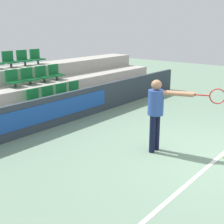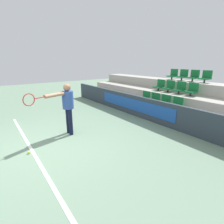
# 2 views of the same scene
# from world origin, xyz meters

# --- Properties ---
(ground_plane) EXTENTS (30.00, 30.00, 0.00)m
(ground_plane) POSITION_xyz_m (0.00, 0.00, 0.00)
(ground_plane) COLOR gray
(court_baseline) EXTENTS (6.34, 0.08, 0.01)m
(court_baseline) POSITION_xyz_m (0.00, -0.28, 0.00)
(court_baseline) COLOR white
(court_baseline) RESTS_ON ground
(barrier_wall) EXTENTS (11.55, 0.14, 0.88)m
(barrier_wall) POSITION_xyz_m (-0.02, 4.09, 0.44)
(barrier_wall) COLOR #2D3842
(barrier_wall) RESTS_ON ground
(bleacher_tier_front) EXTENTS (11.15, 0.97, 0.46)m
(bleacher_tier_front) POSITION_xyz_m (0.00, 4.65, 0.23)
(bleacher_tier_front) COLOR #ADA89E
(bleacher_tier_front) RESTS_ON ground
(bleacher_tier_middle) EXTENTS (11.15, 0.97, 0.92)m
(bleacher_tier_middle) POSITION_xyz_m (0.00, 5.62, 0.46)
(bleacher_tier_middle) COLOR #ADA89E
(bleacher_tier_middle) RESTS_ON ground
(bleacher_tier_back) EXTENTS (11.15, 0.97, 1.38)m
(bleacher_tier_back) POSITION_xyz_m (0.00, 6.59, 0.69)
(bleacher_tier_back) COLOR #ADA89E
(bleacher_tier_back) RESTS_ON ground
(stadium_chair_0) EXTENTS (0.41, 0.37, 0.52)m
(stadium_chair_0) POSITION_xyz_m (-0.82, 4.77, 0.70)
(stadium_chair_0) COLOR #333333
(stadium_chair_0) RESTS_ON bleacher_tier_front
(stadium_chair_1) EXTENTS (0.41, 0.37, 0.52)m
(stadium_chair_1) POSITION_xyz_m (-0.27, 4.77, 0.70)
(stadium_chair_1) COLOR #333333
(stadium_chair_1) RESTS_ON bleacher_tier_front
(stadium_chair_2) EXTENTS (0.41, 0.37, 0.52)m
(stadium_chair_2) POSITION_xyz_m (0.27, 4.77, 0.70)
(stadium_chair_2) COLOR #333333
(stadium_chair_2) RESTS_ON bleacher_tier_front
(stadium_chair_3) EXTENTS (0.41, 0.37, 0.52)m
(stadium_chair_3) POSITION_xyz_m (0.82, 4.77, 0.70)
(stadium_chair_3) COLOR #333333
(stadium_chair_3) RESTS_ON bleacher_tier_front
(stadium_chair_4) EXTENTS (0.41, 0.37, 0.52)m
(stadium_chair_4) POSITION_xyz_m (-0.82, 5.73, 1.16)
(stadium_chair_4) COLOR #333333
(stadium_chair_4) RESTS_ON bleacher_tier_middle
(stadium_chair_5) EXTENTS (0.41, 0.37, 0.52)m
(stadium_chair_5) POSITION_xyz_m (-0.27, 5.73, 1.16)
(stadium_chair_5) COLOR #333333
(stadium_chair_5) RESTS_ON bleacher_tier_middle
(stadium_chair_6) EXTENTS (0.41, 0.37, 0.52)m
(stadium_chair_6) POSITION_xyz_m (0.27, 5.73, 1.16)
(stadium_chair_6) COLOR #333333
(stadium_chair_6) RESTS_ON bleacher_tier_middle
(stadium_chair_7) EXTENTS (0.41, 0.37, 0.52)m
(stadium_chair_7) POSITION_xyz_m (0.82, 5.73, 1.16)
(stadium_chair_7) COLOR #333333
(stadium_chair_7) RESTS_ON bleacher_tier_middle
(stadium_chair_8) EXTENTS (0.41, 0.37, 0.52)m
(stadium_chair_8) POSITION_xyz_m (-0.82, 6.70, 1.62)
(stadium_chair_8) COLOR #333333
(stadium_chair_8) RESTS_ON bleacher_tier_back
(stadium_chair_9) EXTENTS (0.41, 0.37, 0.52)m
(stadium_chair_9) POSITION_xyz_m (-0.27, 6.70, 1.62)
(stadium_chair_9) COLOR #333333
(stadium_chair_9) RESTS_ON bleacher_tier_back
(stadium_chair_10) EXTENTS (0.41, 0.37, 0.52)m
(stadium_chair_10) POSITION_xyz_m (0.27, 6.70, 1.62)
(stadium_chair_10) COLOR #333333
(stadium_chair_10) RESTS_ON bleacher_tier_back
(stadium_chair_11) EXTENTS (0.41, 0.37, 0.52)m
(stadium_chair_11) POSITION_xyz_m (0.82, 6.70, 1.62)
(stadium_chair_11) COLOR #333333
(stadium_chair_11) RESTS_ON bleacher_tier_back
(tennis_player) EXTENTS (0.66, 1.50, 1.62)m
(tennis_player) POSITION_xyz_m (-0.45, 0.93, 1.02)
(tennis_player) COLOR black
(tennis_player) RESTS_ON ground
(tennis_ball) EXTENTS (0.07, 0.07, 0.07)m
(tennis_ball) POSITION_xyz_m (0.12, -0.38, 0.03)
(tennis_ball) COLOR #CCDB33
(tennis_ball) RESTS_ON ground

